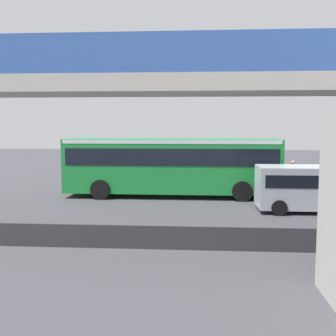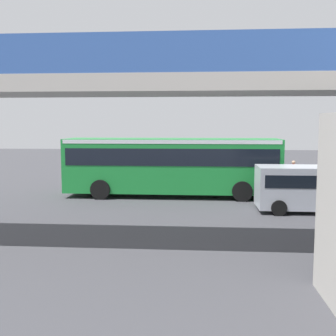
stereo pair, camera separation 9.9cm
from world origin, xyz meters
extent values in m
plane|color=#424247|center=(0.00, 0.00, 0.00)|extent=(80.00, 80.00, 0.00)
cube|color=#1E8C38|center=(0.84, 0.68, 1.72)|extent=(11.50, 2.55, 2.86)
cube|color=black|center=(0.84, 0.68, 2.23)|extent=(11.04, 2.59, 0.90)
cube|color=white|center=(0.84, 0.68, 3.03)|extent=(11.27, 2.58, 0.20)
cube|color=black|center=(6.61, 0.68, 2.06)|extent=(0.04, 2.24, 1.20)
cylinder|color=black|center=(4.52, 1.96, 0.52)|extent=(1.04, 0.30, 1.04)
cylinder|color=black|center=(4.52, -0.59, 0.52)|extent=(1.04, 0.30, 1.04)
cylinder|color=black|center=(-2.84, 1.96, 0.52)|extent=(1.04, 0.30, 1.04)
cylinder|color=black|center=(-2.84, -0.59, 0.52)|extent=(1.04, 0.30, 1.04)
cube|color=#B7BCC6|center=(-5.67, 4.19, 1.12)|extent=(4.80, 1.95, 1.86)
cube|color=black|center=(-5.67, 4.19, 1.48)|extent=(4.42, 1.98, 0.56)
cylinder|color=black|center=(-4.08, 5.16, 0.34)|extent=(0.68, 0.22, 0.68)
cylinder|color=black|center=(-4.08, 3.21, 0.34)|extent=(0.68, 0.22, 0.68)
cylinder|color=#2D2D38|center=(-6.18, -1.69, 0.42)|extent=(0.32, 0.32, 0.85)
cylinder|color=maroon|center=(-6.18, -1.69, 1.20)|extent=(0.38, 0.38, 0.70)
sphere|color=tan|center=(-6.18, -1.69, 1.68)|extent=(0.22, 0.22, 0.22)
cube|color=silver|center=(-4.00, -2.57, 0.00)|extent=(2.00, 0.20, 0.01)
cube|color=silver|center=(0.00, -2.57, 0.00)|extent=(2.00, 0.20, 0.01)
cube|color=silver|center=(4.00, -2.57, 0.00)|extent=(2.00, 0.20, 0.01)
cube|color=#B2ADA5|center=(0.00, 10.25, 5.10)|extent=(28.00, 2.60, 0.50)
cube|color=#3359A5|center=(0.00, 9.00, 5.90)|extent=(28.00, 0.08, 1.10)
cube|color=#3359A5|center=(0.00, 11.50, 5.90)|extent=(28.00, 0.08, 1.10)
camera|label=1|loc=(-0.54, 22.93, 3.96)|focal=43.99mm
camera|label=2|loc=(-0.64, 22.92, 3.96)|focal=43.99mm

